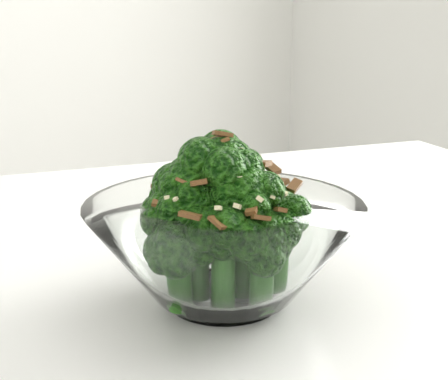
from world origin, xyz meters
TOP-DOWN VIEW (x-y plane):
  - table at (-0.04, 0.15)m, footprint 1.39×1.14m
  - broccoli_dish at (0.03, 0.06)m, footprint 0.20×0.20m

SIDE VIEW (x-z plane):
  - table at x=-0.04m, z-range 0.31..1.06m
  - broccoli_dish at x=0.03m, z-range 0.73..0.87m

